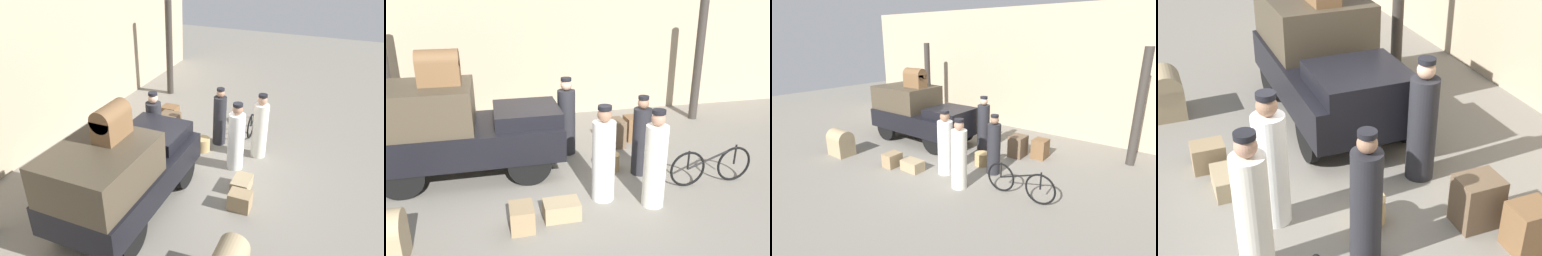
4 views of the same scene
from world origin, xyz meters
TOP-DOWN VIEW (x-y plane):
  - ground_plane at (0.00, 0.00)m, footprint 30.00×30.00m
  - truck at (-2.10, 0.70)m, footprint 3.58×1.67m
  - wicker_basket at (0.84, 0.18)m, footprint 0.40×0.40m
  - porter_with_bicycle at (0.39, -0.84)m, footprint 0.39×0.39m
  - porter_lifting_near_truck at (0.19, 1.22)m, footprint 0.38×0.38m
  - porter_carrying_trunk at (1.39, -0.09)m, footprint 0.34×0.34m
  - conductor_in_dark_uniform at (1.16, -1.23)m, footprint 0.37×0.37m
  - trunk_large_brown at (-1.06, -1.41)m, footprint 0.36×0.45m
  - suitcase_tan_flat at (-0.42, -1.26)m, footprint 0.58×0.38m
  - suitcase_black_upright at (1.92, 1.64)m, footprint 0.40×0.46m
  - trunk_barrel_dark at (-2.97, -1.78)m, footprint 0.71×0.52m
  - trunk_wicker_pale at (1.34, 1.36)m, footprint 0.43×0.52m

SIDE VIEW (x-z plane):
  - ground_plane at x=0.00m, z-range 0.00..0.00m
  - suitcase_tan_flat at x=-0.42m, z-range 0.00..0.28m
  - wicker_basket at x=0.84m, z-range 0.00..0.35m
  - trunk_large_brown at x=-1.06m, z-range 0.00..0.38m
  - suitcase_black_upright at x=1.92m, z-range 0.00..0.57m
  - trunk_wicker_pale at x=1.34m, z-range 0.00..0.63m
  - trunk_barrel_dark at x=-2.97m, z-range 0.00..0.78m
  - porter_carrying_trunk at x=1.39m, z-range -0.07..1.52m
  - conductor_in_dark_uniform at x=1.16m, z-range -0.07..1.61m
  - porter_with_bicycle at x=0.39m, z-range -0.07..1.62m
  - porter_lifting_near_truck at x=0.19m, z-range -0.07..1.63m
  - truck at x=-2.10m, z-range 0.08..1.90m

